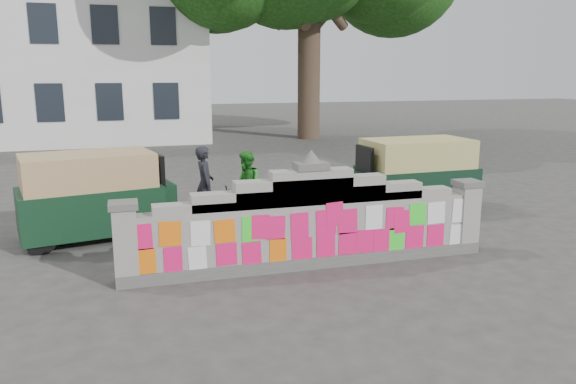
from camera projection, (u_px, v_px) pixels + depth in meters
name	position (u px, v px, depth m)	size (l,w,h in m)	color
ground	(310.00, 266.00, 9.64)	(100.00, 100.00, 0.00)	#383533
parapet_wall	(311.00, 224.00, 9.47)	(6.48, 0.44, 2.01)	#4C4C49
building	(32.00, 56.00, 27.46)	(16.00, 10.00, 8.90)	silver
cyclist_bike	(206.00, 210.00, 11.61)	(0.60, 1.73, 0.91)	black
cyclist_rider	(205.00, 196.00, 11.54)	(0.56, 0.37, 1.54)	black
pedestrian	(247.00, 186.00, 12.50)	(0.76, 0.59, 1.56)	#268323
rickshaw_left	(94.00, 194.00, 11.10)	(3.19, 1.95, 1.71)	black
rickshaw_right	(413.00, 174.00, 13.33)	(3.12, 1.52, 1.71)	black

